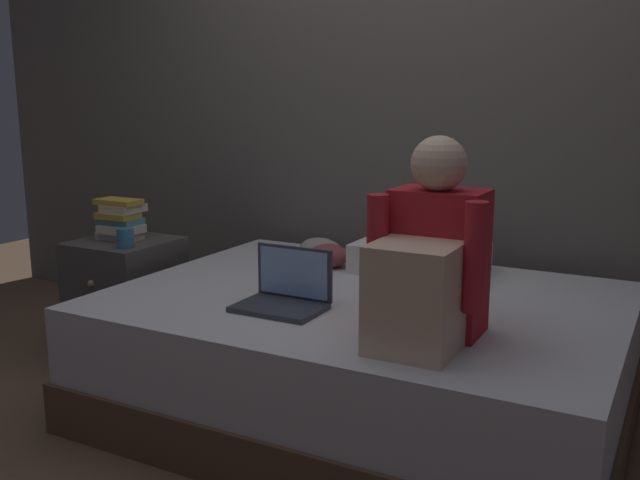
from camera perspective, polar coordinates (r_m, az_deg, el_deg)
name	(u,v)px	position (r m, az deg, el deg)	size (l,w,h in m)	color
ground_plane	(284,431)	(2.82, -2.91, -15.21)	(8.00, 8.00, 0.00)	brown
wall_back	(406,80)	(3.60, 7.02, 12.75)	(5.60, 0.10, 2.70)	#605B56
bed	(364,355)	(2.88, 3.62, -9.29)	(2.00, 1.50, 0.50)	brown
nightstand	(127,299)	(3.59, -15.43, -4.62)	(0.44, 0.46, 0.59)	#474442
person_sitting	(429,264)	(2.26, 8.88, -1.94)	(0.39, 0.44, 0.66)	#B21E28
laptop	(285,293)	(2.62, -2.84, -4.34)	(0.32, 0.23, 0.22)	#333842
pillow	(420,258)	(3.17, 8.11, -1.46)	(0.56, 0.36, 0.13)	silver
book_stack	(120,219)	(3.53, -15.92, 1.62)	(0.22, 0.17, 0.20)	beige
mug	(125,238)	(3.34, -15.54, 0.16)	(0.08, 0.08, 0.09)	teal
clothes_pile	(323,252)	(3.31, 0.22, -0.96)	(0.30, 0.28, 0.12)	#8E3D47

